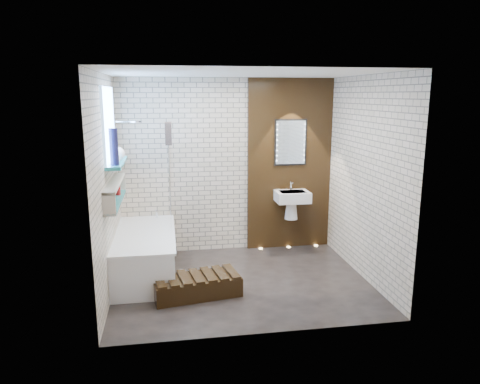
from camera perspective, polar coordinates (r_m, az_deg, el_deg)
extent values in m
plane|color=black|center=(5.92, 0.24, -11.26)|extent=(3.20, 3.20, 0.00)
cube|color=#B7A991|center=(6.79, -1.57, 3.26)|extent=(3.20, 0.04, 2.60)
cube|color=#B7A991|center=(4.28, 3.14, -2.09)|extent=(3.20, 0.04, 2.60)
cube|color=#B7A991|center=(5.50, -16.43, 0.63)|extent=(0.04, 2.60, 2.60)
cube|color=#B7A991|center=(6.00, 15.51, 1.62)|extent=(0.04, 2.60, 2.60)
plane|color=white|center=(5.43, 0.26, 14.78)|extent=(3.20, 3.20, 0.00)
cube|color=black|center=(6.95, 6.26, 3.40)|extent=(1.30, 0.06, 2.60)
cube|color=#7FADE0|center=(5.75, -16.28, 8.18)|extent=(0.03, 1.00, 0.90)
cube|color=teal|center=(5.79, -15.27, 3.58)|extent=(0.18, 1.00, 0.04)
cube|color=teal|center=(5.68, -15.42, -1.17)|extent=(0.14, 1.30, 0.03)
cube|color=#B2A899|center=(5.63, -15.55, 1.11)|extent=(0.14, 1.30, 0.03)
cube|color=#B2A899|center=(5.04, -16.22, -1.55)|extent=(0.14, 0.03, 0.26)
cube|color=#B2A899|center=(6.28, -14.89, 1.18)|extent=(0.14, 0.03, 0.26)
cube|color=white|center=(6.17, -11.87, -7.77)|extent=(0.75, 1.70, 0.55)
cube|color=white|center=(6.08, -11.99, -5.20)|extent=(0.79, 1.74, 0.03)
cylinder|color=silver|center=(6.75, -10.48, -2.72)|extent=(0.04, 0.04, 0.12)
cube|color=white|center=(6.33, -8.89, 2.28)|extent=(0.01, 0.78, 1.40)
cube|color=black|center=(6.11, -9.05, 7.31)|extent=(0.09, 0.22, 0.29)
cylinder|color=silver|center=(6.32, -13.06, 8.67)|extent=(0.18, 0.18, 0.02)
cube|color=white|center=(6.84, 6.64, -0.59)|extent=(0.50, 0.36, 0.16)
cone|color=white|center=(6.94, 6.48, -2.27)|extent=(0.20, 0.20, 0.28)
cylinder|color=silver|center=(6.90, 6.44, 0.80)|extent=(0.03, 0.03, 0.14)
cube|color=black|center=(6.88, 6.40, 6.24)|extent=(0.50, 0.02, 0.70)
cube|color=silver|center=(6.87, 6.43, 6.23)|extent=(0.45, 0.01, 0.65)
cube|color=black|center=(5.53, -5.50, -11.75)|extent=(1.08, 0.62, 0.23)
cylinder|color=maroon|center=(5.96, -15.17, 0.41)|extent=(0.07, 0.07, 0.16)
cylinder|color=maroon|center=(5.23, -15.96, -1.37)|extent=(0.06, 0.06, 0.14)
cylinder|color=#9D5C18|center=(5.39, -15.76, -1.23)|extent=(0.05, 0.05, 0.09)
cylinder|color=#131336|center=(5.44, -15.65, 5.51)|extent=(0.10, 0.10, 0.43)
sphere|color=white|center=(5.83, -15.18, 4.68)|extent=(0.17, 0.17, 0.17)
sphere|color=white|center=(5.61, -15.39, 4.01)|extent=(0.10, 0.10, 0.10)
cylinder|color=#FFD899|center=(7.10, 2.64, -7.14)|extent=(0.06, 0.06, 0.01)
cylinder|color=#FFD899|center=(7.20, 6.17, -6.92)|extent=(0.06, 0.06, 0.01)
cylinder|color=#FFD899|center=(7.33, 9.58, -6.67)|extent=(0.06, 0.06, 0.01)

